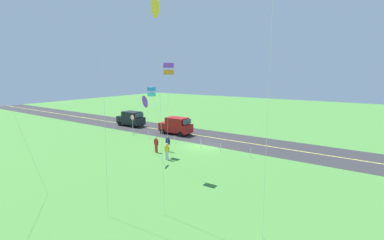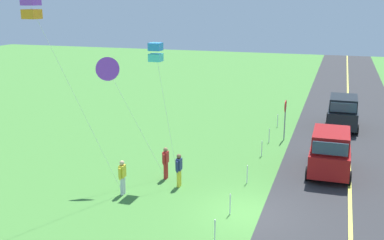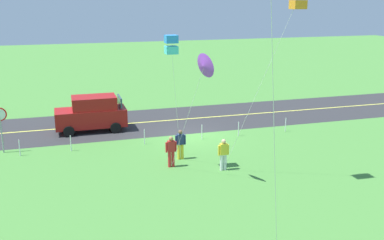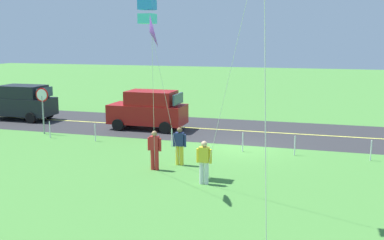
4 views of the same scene
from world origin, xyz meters
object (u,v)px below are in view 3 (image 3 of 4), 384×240
person_child_watcher (171,150)px  kite_yellow_high (204,66)px  car_suv_foreground (92,113)px  person_adult_near (180,143)px  stop_sign (0,121)px  person_adult_companion (223,153)px  kite_red_low (171,45)px

person_child_watcher → kite_yellow_high: bearing=-154.2°
person_child_watcher → kite_yellow_high: 5.25m
car_suv_foreground → kite_yellow_high: (-4.21, 10.04, 4.27)m
person_adult_near → stop_sign: bearing=142.8°
kite_yellow_high → stop_sign: bearing=-37.6°
person_adult_near → kite_yellow_high: kite_yellow_high is taller
car_suv_foreground → stop_sign: 5.87m
person_adult_companion → person_adult_near: bearing=155.7°
car_suv_foreground → kite_red_low: bearing=112.1°
person_adult_near → person_adult_companion: same height
kite_red_low → person_child_watcher: bearing=-94.7°
person_child_watcher → kite_red_low: kite_red_low is taller
kite_red_low → kite_yellow_high: kite_red_low is taller
car_suv_foreground → kite_red_low: 10.02m
person_adult_companion → kite_red_low: size_ratio=0.24×
person_adult_companion → kite_yellow_high: size_ratio=0.27×
person_adult_companion → person_child_watcher: 2.63m
car_suv_foreground → person_adult_near: car_suv_foreground is taller
stop_sign → person_adult_near: 9.89m
person_adult_near → kite_red_low: bearing=-134.1°
person_adult_near → person_adult_companion: (-1.62, 2.12, 0.00)m
person_adult_near → person_adult_companion: bearing=-67.4°
car_suv_foreground → kite_red_low: (-3.26, 8.03, 5.02)m
person_child_watcher → car_suv_foreground: bearing=28.5°
kite_red_low → stop_sign: bearing=-31.7°
stop_sign → person_adult_companion: stop_sign is taller
person_adult_companion → kite_yellow_high: kite_yellow_high is taller
person_adult_companion → kite_red_low: (2.40, -0.74, 5.31)m
kite_red_low → kite_yellow_high: size_ratio=1.10×
stop_sign → person_child_watcher: stop_sign is taller
kite_red_low → kite_yellow_high: bearing=115.4°
person_child_watcher → kite_yellow_high: kite_yellow_high is taller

